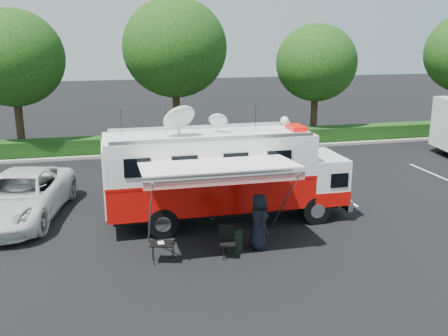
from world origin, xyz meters
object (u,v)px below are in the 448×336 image
at_px(folding_table, 163,245).
at_px(trash_bin, 235,238).
at_px(command_truck, 225,174).
at_px(white_suv, 22,218).

relative_size(folding_table, trash_bin, 1.00).
bearing_deg(trash_bin, command_truck, 83.70).
xyz_separation_m(command_truck, folding_table, (-2.66, -2.96, -1.25)).
distance_m(command_truck, folding_table, 4.17).
bearing_deg(folding_table, command_truck, 48.05).
distance_m(white_suv, trash_bin, 8.53).
bearing_deg(command_truck, folding_table, -131.95).
bearing_deg(white_suv, command_truck, -3.89).
bearing_deg(trash_bin, white_suv, 147.07).
bearing_deg(white_suv, folding_table, -34.89).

